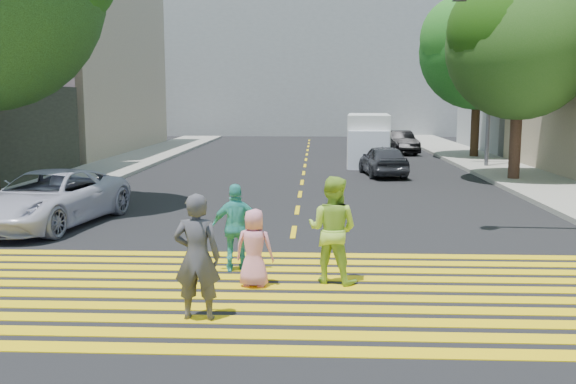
# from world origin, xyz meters

# --- Properties ---
(ground) EXTENTS (120.00, 120.00, 0.00)m
(ground) POSITION_xyz_m (0.00, 0.00, 0.00)
(ground) COLOR black
(sidewalk_left) EXTENTS (3.00, 40.00, 0.15)m
(sidewalk_left) POSITION_xyz_m (-8.50, 22.00, 0.07)
(sidewalk_left) COLOR gray
(sidewalk_left) RESTS_ON ground
(sidewalk_right) EXTENTS (3.00, 60.00, 0.15)m
(sidewalk_right) POSITION_xyz_m (8.50, 15.00, 0.07)
(sidewalk_right) COLOR gray
(sidewalk_right) RESTS_ON ground
(curb_red) EXTENTS (0.20, 8.00, 0.16)m
(curb_red) POSITION_xyz_m (-6.90, 6.00, 0.08)
(curb_red) COLOR maroon
(curb_red) RESTS_ON ground
(crosswalk) EXTENTS (13.40, 5.30, 0.01)m
(crosswalk) POSITION_xyz_m (0.00, 1.28, 0.01)
(crosswalk) COLOR yellow
(crosswalk) RESTS_ON ground
(lane_line) EXTENTS (0.12, 34.40, 0.01)m
(lane_line) POSITION_xyz_m (0.00, 22.50, 0.01)
(lane_line) COLOR yellow
(lane_line) RESTS_ON ground
(building_left_tan) EXTENTS (12.00, 16.00, 10.00)m
(building_left_tan) POSITION_xyz_m (-16.00, 28.00, 5.00)
(building_left_tan) COLOR tan
(building_left_tan) RESTS_ON ground
(building_right_grey) EXTENTS (10.00, 10.00, 10.00)m
(building_right_grey) POSITION_xyz_m (15.00, 30.00, 5.00)
(building_right_grey) COLOR gray
(building_right_grey) RESTS_ON ground
(backdrop_block) EXTENTS (30.00, 8.00, 12.00)m
(backdrop_block) POSITION_xyz_m (0.00, 48.00, 6.00)
(backdrop_block) COLOR gray
(backdrop_block) RESTS_ON ground
(tree_right_near) EXTENTS (6.68, 6.52, 7.84)m
(tree_right_near) POSITION_xyz_m (8.02, 15.51, 5.30)
(tree_right_near) COLOR black
(tree_right_near) RESTS_ON ground
(tree_right_far) EXTENTS (7.49, 7.34, 8.63)m
(tree_right_far) POSITION_xyz_m (8.78, 24.79, 5.83)
(tree_right_far) COLOR black
(tree_right_far) RESTS_ON ground
(pedestrian_man) EXTENTS (0.67, 0.45, 1.83)m
(pedestrian_man) POSITION_xyz_m (-1.15, -0.07, 0.91)
(pedestrian_man) COLOR #424048
(pedestrian_man) RESTS_ON ground
(pedestrian_woman) EXTENTS (1.09, 0.98, 1.84)m
(pedestrian_woman) POSITION_xyz_m (0.81, 1.89, 0.92)
(pedestrian_woman) COLOR #A2D041
(pedestrian_woman) RESTS_ON ground
(pedestrian_child) EXTENTS (0.71, 0.52, 1.32)m
(pedestrian_child) POSITION_xyz_m (-0.50, 1.57, 0.66)
(pedestrian_child) COLOR pink
(pedestrian_child) RESTS_ON ground
(pedestrian_extra) EXTENTS (0.99, 0.53, 1.61)m
(pedestrian_extra) POSITION_xyz_m (-0.92, 2.55, 0.80)
(pedestrian_extra) COLOR teal
(pedestrian_extra) RESTS_ON ground
(white_sedan) EXTENTS (3.06, 5.23, 1.37)m
(white_sedan) POSITION_xyz_m (-6.08, 6.53, 0.68)
(white_sedan) COLOR #B7B5CD
(white_sedan) RESTS_ON ground
(dark_car_near) EXTENTS (1.91, 3.87, 1.27)m
(dark_car_near) POSITION_xyz_m (3.24, 17.20, 0.63)
(dark_car_near) COLOR #27282E
(dark_car_near) RESTS_ON ground
(silver_car) EXTENTS (1.99, 4.77, 1.38)m
(silver_car) POSITION_xyz_m (3.79, 30.63, 0.69)
(silver_car) COLOR gray
(silver_car) RESTS_ON ground
(dark_car_parked) EXTENTS (1.93, 4.12, 1.31)m
(dark_car_parked) POSITION_xyz_m (5.23, 27.77, 0.65)
(dark_car_parked) COLOR black
(dark_car_parked) RESTS_ON ground
(white_van) EXTENTS (2.22, 5.14, 2.37)m
(white_van) POSITION_xyz_m (2.98, 21.59, 1.13)
(white_van) COLOR silver
(white_van) RESTS_ON ground
(street_lamp) EXTENTS (2.22, 0.34, 9.79)m
(street_lamp) POSITION_xyz_m (7.91, 20.01, 5.62)
(street_lamp) COLOR #585863
(street_lamp) RESTS_ON ground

